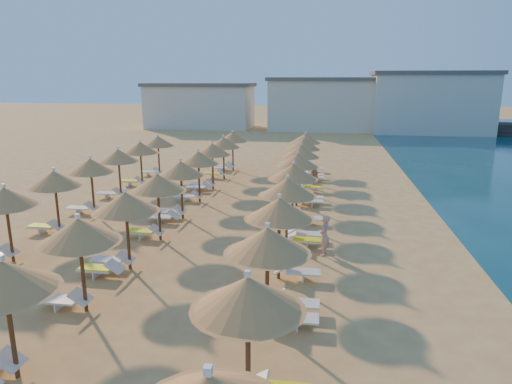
% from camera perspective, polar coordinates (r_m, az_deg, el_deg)
% --- Properties ---
extents(ground, '(220.00, 220.00, 0.00)m').
position_cam_1_polar(ground, '(20.63, -2.64, -6.13)').
color(ground, tan).
rests_on(ground, ground).
extents(jetty, '(30.19, 9.93, 1.50)m').
position_cam_1_polar(jetty, '(67.69, 27.86, 6.98)').
color(jetty, black).
rests_on(jetty, ground).
extents(hotel_blocks, '(47.78, 10.41, 8.10)m').
position_cam_1_polar(hotel_blocks, '(65.94, 8.29, 10.87)').
color(hotel_blocks, beige).
rests_on(hotel_blocks, ground).
extents(parasol_row_east, '(2.53, 32.30, 3.17)m').
position_cam_1_polar(parasol_row_east, '(20.86, 4.32, 1.51)').
color(parasol_row_east, brown).
rests_on(parasol_row_east, ground).
extents(parasol_row_west, '(2.53, 32.30, 3.17)m').
position_cam_1_polar(parasol_row_west, '(22.02, -10.69, 1.97)').
color(parasol_row_west, brown).
rests_on(parasol_row_west, ground).
extents(parasol_row_inland, '(2.53, 22.38, 3.17)m').
position_cam_1_polar(parasol_row_inland, '(25.50, -19.98, 2.99)').
color(parasol_row_inland, brown).
rests_on(parasol_row_inland, ground).
extents(loungers, '(13.69, 30.39, 0.66)m').
position_cam_1_polar(loungers, '(22.41, -7.40, -3.65)').
color(loungers, white).
rests_on(loungers, ground).
extents(beachgoer_c, '(0.85, 1.06, 1.69)m').
position_cam_1_polar(beachgoer_c, '(30.11, 7.27, 1.89)').
color(beachgoer_c, tan).
rests_on(beachgoer_c, ground).
extents(beachgoer_a, '(0.51, 0.68, 1.70)m').
position_cam_1_polar(beachgoer_a, '(18.95, 8.56, -5.40)').
color(beachgoer_a, tan).
rests_on(beachgoer_a, ground).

